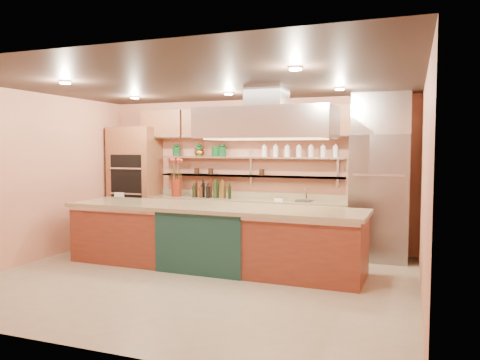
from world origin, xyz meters
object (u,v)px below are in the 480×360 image
at_px(refrigerator, 379,198).
at_px(kitchen_scale, 279,198).
at_px(copper_kettle, 200,152).
at_px(green_canister, 216,151).
at_px(flower_vase, 177,187).
at_px(island, 212,237).

xyz_separation_m(refrigerator, kitchen_scale, (-1.75, 0.01, -0.08)).
relative_size(copper_kettle, green_canister, 0.98).
bearing_deg(kitchen_scale, green_canister, 152.53).
bearing_deg(copper_kettle, kitchen_scale, -7.42).
bearing_deg(copper_kettle, refrigerator, -3.83).
relative_size(refrigerator, flower_vase, 6.00).
height_order(copper_kettle, green_canister, green_canister).
height_order(flower_vase, green_canister, green_canister).
relative_size(island, green_canister, 23.56).
height_order(island, kitchen_scale, kitchen_scale).
xyz_separation_m(refrigerator, green_canister, (-3.09, 0.23, 0.76)).
bearing_deg(kitchen_scale, flower_vase, 161.86).
bearing_deg(copper_kettle, flower_vase, -151.37).
xyz_separation_m(flower_vase, green_canister, (0.75, 0.22, 0.71)).
distance_m(refrigerator, island, 2.90).
height_order(refrigerator, island, refrigerator).
relative_size(refrigerator, kitchen_scale, 14.00).
xyz_separation_m(refrigerator, flower_vase, (-3.84, 0.01, 0.06)).
height_order(refrigerator, flower_vase, refrigerator).
relative_size(refrigerator, green_canister, 10.53).
relative_size(flower_vase, copper_kettle, 1.79).
height_order(refrigerator, kitchen_scale, refrigerator).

